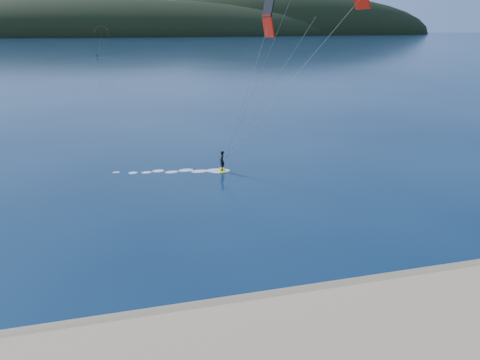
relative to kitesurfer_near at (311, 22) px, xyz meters
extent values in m
cube|color=#8E7552|center=(-10.44, -16.37, -13.81)|extent=(220.00, 2.50, 0.10)
ellipsoid|color=black|center=(-60.44, 699.13, -13.86)|extent=(840.00, 280.00, 110.00)
ellipsoid|color=black|center=(249.56, 739.13, -13.86)|extent=(600.00, 240.00, 140.00)
cube|color=#CEE91B|center=(-6.31, 5.58, -13.81)|extent=(0.70, 1.65, 0.09)
imported|color=black|center=(-6.31, 5.58, -12.79)|extent=(0.56, 0.77, 1.97)
cylinder|color=gray|center=(-2.84, 2.52, -6.02)|extent=(0.02, 0.02, 15.28)
cube|color=#CEE91B|center=(-28.61, 182.18, -13.82)|extent=(1.27, 1.27, 0.08)
imported|color=black|center=(-28.61, 182.18, -12.95)|extent=(1.03, 1.03, 1.68)
cylinder|color=gray|center=(-26.91, 180.23, -7.96)|extent=(0.02, 0.02, 10.34)
camera|label=1|loc=(-14.36, -33.85, -0.33)|focal=31.98mm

